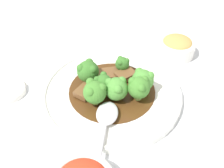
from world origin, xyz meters
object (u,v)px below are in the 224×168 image
Objects in this scene: main_plate at (112,92)px; broccoli_floret_6 at (122,64)px; beef_strip_2 at (86,90)px; broccoli_floret_3 at (143,80)px; broccoli_floret_2 at (102,82)px; broccoli_floret_5 at (88,71)px; beef_strip_1 at (107,74)px; serving_spoon at (106,120)px; broccoli_floret_1 at (139,87)px; broccoli_floret_4 at (116,88)px; sauce_dish at (8,90)px; broccoli_floret_0 at (95,92)px; beef_strip_0 at (125,75)px; side_bowl_appetizer at (177,46)px.

main_plate is 8.30× the size of broccoli_floret_6.
main_plate is at bearing -108.71° from beef_strip_2.
broccoli_floret_6 is at bearing 2.18° from broccoli_floret_3.
beef_strip_2 is at bearing 67.08° from broccoli_floret_2.
broccoli_floret_5 is at bearing 45.04° from broccoli_floret_3.
beef_strip_1 is 1.57× the size of broccoli_floret_3.
broccoli_floret_5 is at bearing -34.91° from beef_strip_2.
serving_spoon is at bearing 178.99° from beef_strip_2.
broccoli_floret_4 is (0.02, 0.04, -0.01)m from broccoli_floret_1.
broccoli_floret_0 is at bearing -133.32° from sauce_dish.
main_plate is 0.10m from serving_spoon.
broccoli_floret_0 is at bearing 136.04° from beef_strip_1.
beef_strip_0 is 0.07m from broccoli_floret_4.
broccoli_floret_1 is 1.09× the size of broccoli_floret_4.
broccoli_floret_6 is (0.02, -0.01, 0.01)m from beef_strip_0.
broccoli_floret_0 is 1.06× the size of broccoli_floret_5.
beef_strip_2 is at bearing -1.01° from serving_spoon.
beef_strip_0 is at bearing 100.38° from side_bowl_appetizer.
broccoli_floret_2 is at bearing -24.09° from serving_spoon.
side_bowl_appetizer is (0.10, -0.19, -0.03)m from broccoli_floret_1.
broccoli_floret_0 is 1.44× the size of broccoli_floret_6.
broccoli_floret_2 is 0.91× the size of broccoli_floret_4.
side_bowl_appetizer is 0.44m from sauce_dish.
broccoli_floret_3 is at bearing -151.91° from beef_strip_1.
beef_strip_1 is at bearing -67.61° from beef_strip_2.
broccoli_floret_1 is 0.03m from broccoli_floret_3.
broccoli_floret_0 is 1.17× the size of broccoli_floret_2.
side_bowl_appetizer reaches higher than sauce_dish.
main_plate is 4.02× the size of sauce_dish.
broccoli_floret_1 is at bearing -111.93° from broccoli_floret_0.
side_bowl_appetizer is at bearing -88.68° from beef_strip_1.
broccoli_floret_4 is at bearing 131.86° from beef_strip_0.
broccoli_floret_1 reaches higher than beef_strip_2.
beef_strip_1 is 0.07m from beef_strip_2.
broccoli_floret_1 is (-0.05, -0.03, 0.04)m from main_plate.
broccoli_floret_2 is at bearing -166.92° from broccoli_floret_5.
beef_strip_2 is (0.00, 0.10, -0.00)m from beef_strip_0.
broccoli_floret_2 reaches higher than sauce_dish.
broccoli_floret_5 reaches higher than serving_spoon.
broccoli_floret_3 is at bearing -99.00° from broccoli_floret_0.
serving_spoon is at bearing 173.81° from broccoli_floret_0.
beef_strip_1 is at bearing -14.24° from main_plate.
broccoli_floret_1 is (-0.07, 0.01, 0.03)m from beef_strip_0.
broccoli_floret_3 is 1.41× the size of broccoli_floret_6.
serving_spoon is at bearing 169.02° from broccoli_floret_5.
broccoli_floret_0 reaches higher than side_bowl_appetizer.
broccoli_floret_1 is 0.30m from sauce_dish.
sauce_dish is at bearing 58.48° from main_plate.
broccoli_floret_5 reaches higher than broccoli_floret_6.
broccoli_floret_5 is 0.19m from sauce_dish.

